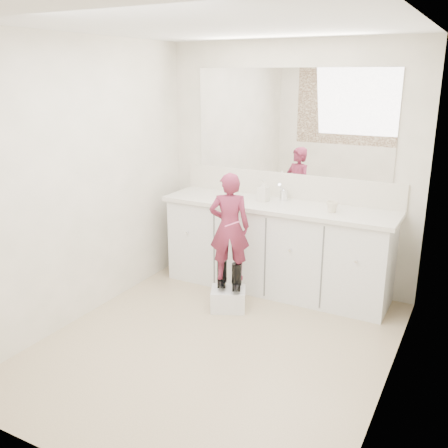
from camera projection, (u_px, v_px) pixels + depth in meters
The scene contains 19 objects.
floor at pixel (217, 344), 4.01m from camera, with size 3.00×3.00×0.00m, color #8F7E5E.
ceiling at pixel (215, 25), 3.31m from camera, with size 3.00×3.00×0.00m, color white.
wall_back at pixel (289, 167), 4.93m from camera, with size 2.60×2.60×0.00m, color beige.
wall_front at pixel (65, 266), 2.40m from camera, with size 2.60×2.60×0.00m, color beige.
wall_left at pixel (83, 182), 4.25m from camera, with size 3.00×3.00×0.00m, color beige.
wall_right at pixel (400, 224), 3.08m from camera, with size 3.00×3.00×0.00m, color beige.
vanity_cabinet at pixel (276, 249), 4.92m from camera, with size 2.20×0.55×0.85m, color silver.
countertop at pixel (277, 206), 4.78m from camera, with size 2.28×0.58×0.04m, color beige.
backsplash at pixel (288, 186), 4.97m from camera, with size 2.28×0.03×0.25m, color beige.
mirror at pixel (291, 122), 4.79m from camera, with size 2.00×0.02×1.00m, color white.
dot_panel at pixel (58, 174), 2.27m from camera, with size 2.00×0.01×1.20m, color #472819.
faucet at pixel (284, 195), 4.90m from camera, with size 0.08×0.08×0.10m, color silver.
cup at pixel (332, 207), 4.47m from camera, with size 0.11×0.11×0.10m, color beige.
soap_bottle at pixel (264, 190), 4.85m from camera, with size 0.10×0.10×0.21m, color silver.
step_stool at pixel (228, 299), 4.58m from camera, with size 0.31×0.26×0.20m, color silver.
boot_left at pixel (222, 274), 4.57m from camera, with size 0.09×0.17×0.26m, color black, non-canonical shape.
boot_right at pixel (237, 277), 4.50m from camera, with size 0.09×0.17×0.26m, color black, non-canonical shape.
toddler at pixel (229, 227), 4.40m from camera, with size 0.36×0.23×0.98m, color #B5375E.
toothbrush at pixel (232, 224), 4.29m from camera, with size 0.01×0.01×0.14m, color #EC5C93.
Camera 1 is at (1.73, -3.11, 2.09)m, focal length 40.00 mm.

